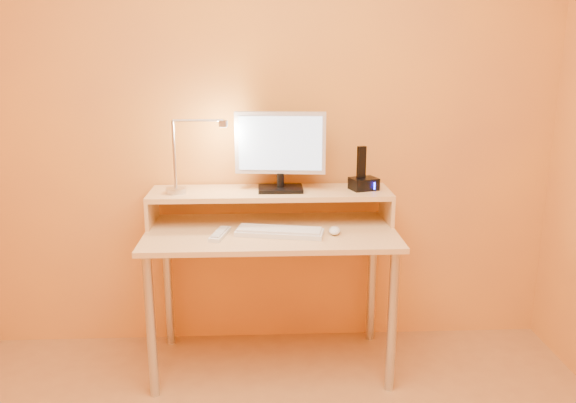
{
  "coord_description": "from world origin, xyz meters",
  "views": [
    {
      "loc": [
        -0.04,
        -1.48,
        1.56
      ],
      "look_at": [
        0.08,
        1.13,
        0.87
      ],
      "focal_mm": 36.12,
      "sensor_mm": 36.0,
      "label": 1
    }
  ],
  "objects_px": {
    "monitor_panel": "(280,143)",
    "keyboard": "(279,233)",
    "phone_dock": "(364,184)",
    "remote_control": "(220,234)",
    "mouse": "(335,231)",
    "lamp_base": "(176,191)"
  },
  "relations": [
    {
      "from": "lamp_base",
      "to": "monitor_panel",
      "type": "bearing_deg",
      "value": 4.45
    },
    {
      "from": "monitor_panel",
      "to": "mouse",
      "type": "bearing_deg",
      "value": -37.45
    },
    {
      "from": "lamp_base",
      "to": "remote_control",
      "type": "height_order",
      "value": "lamp_base"
    },
    {
      "from": "lamp_base",
      "to": "remote_control",
      "type": "relative_size",
      "value": 0.51
    },
    {
      "from": "phone_dock",
      "to": "remote_control",
      "type": "distance_m",
      "value": 0.77
    },
    {
      "from": "keyboard",
      "to": "mouse",
      "type": "bearing_deg",
      "value": 12.07
    },
    {
      "from": "mouse",
      "to": "remote_control",
      "type": "relative_size",
      "value": 0.49
    },
    {
      "from": "monitor_panel",
      "to": "keyboard",
      "type": "height_order",
      "value": "monitor_panel"
    },
    {
      "from": "phone_dock",
      "to": "remote_control",
      "type": "bearing_deg",
      "value": -179.96
    },
    {
      "from": "phone_dock",
      "to": "keyboard",
      "type": "distance_m",
      "value": 0.52
    },
    {
      "from": "lamp_base",
      "to": "mouse",
      "type": "bearing_deg",
      "value": -14.15
    },
    {
      "from": "monitor_panel",
      "to": "phone_dock",
      "type": "bearing_deg",
      "value": 4.3
    },
    {
      "from": "monitor_panel",
      "to": "phone_dock",
      "type": "distance_m",
      "value": 0.47
    },
    {
      "from": "keyboard",
      "to": "remote_control",
      "type": "height_order",
      "value": "keyboard"
    },
    {
      "from": "phone_dock",
      "to": "mouse",
      "type": "bearing_deg",
      "value": -145.61
    },
    {
      "from": "remote_control",
      "to": "phone_dock",
      "type": "bearing_deg",
      "value": 31.1
    },
    {
      "from": "monitor_panel",
      "to": "mouse",
      "type": "xyz_separation_m",
      "value": [
        0.25,
        -0.23,
        -0.38
      ]
    },
    {
      "from": "monitor_panel",
      "to": "remote_control",
      "type": "distance_m",
      "value": 0.54
    },
    {
      "from": "lamp_base",
      "to": "mouse",
      "type": "xyz_separation_m",
      "value": [
        0.76,
        -0.19,
        -0.16
      ]
    },
    {
      "from": "monitor_panel",
      "to": "lamp_base",
      "type": "height_order",
      "value": "monitor_panel"
    },
    {
      "from": "phone_dock",
      "to": "remote_control",
      "type": "height_order",
      "value": "phone_dock"
    },
    {
      "from": "monitor_panel",
      "to": "phone_dock",
      "type": "height_order",
      "value": "monitor_panel"
    }
  ]
}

